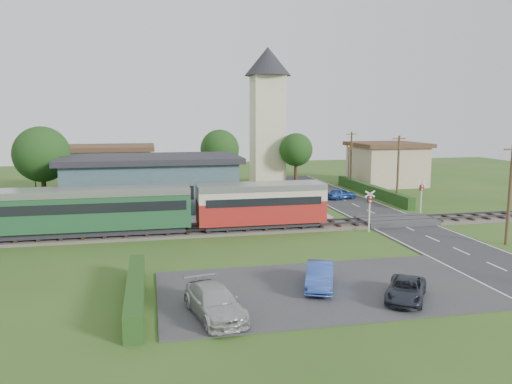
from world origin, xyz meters
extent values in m
plane|color=#2D4C19|center=(0.00, 0.00, 0.00)|extent=(120.00, 120.00, 0.00)
cube|color=#4C443D|center=(0.00, 2.00, 0.10)|extent=(76.00, 3.20, 0.20)
cube|color=#3F3F47|center=(0.00, 1.28, 0.42)|extent=(76.00, 0.08, 0.15)
cube|color=#3F3F47|center=(0.00, 2.72, 0.42)|extent=(76.00, 0.08, 0.15)
cube|color=#28282B|center=(10.00, 0.00, 0.03)|extent=(6.00, 70.00, 0.05)
cube|color=#333335|center=(-1.50, -12.00, 0.04)|extent=(17.00, 9.00, 0.08)
cube|color=#333335|center=(10.00, 2.00, 0.23)|extent=(6.20, 3.40, 0.45)
cube|color=gray|center=(-10.00, 5.20, 0.23)|extent=(30.00, 3.00, 0.45)
cube|color=beige|center=(-18.00, 5.20, 1.65)|extent=(2.00, 2.00, 2.40)
cube|color=#232328|center=(-18.00, 5.20, 2.93)|extent=(2.30, 2.30, 0.15)
cube|color=#45616B|center=(-10.00, 11.00, 2.40)|extent=(15.00, 8.00, 4.80)
cube|color=#232328|center=(-10.00, 11.00, 5.05)|extent=(16.00, 9.00, 0.50)
cube|color=#232328|center=(-10.00, 7.06, 1.10)|extent=(1.20, 0.12, 2.20)
cube|color=black|center=(-15.00, 7.06, 2.40)|extent=(1.00, 0.12, 1.20)
cube|color=black|center=(-13.00, 7.06, 2.40)|extent=(1.00, 0.12, 1.20)
cube|color=black|center=(-7.00, 7.06, 2.40)|extent=(1.00, 0.12, 1.20)
cube|color=black|center=(-5.00, 7.06, 2.40)|extent=(1.00, 0.12, 1.20)
cube|color=#232328|center=(-1.69, 2.00, 0.59)|extent=(9.00, 2.20, 0.50)
cube|color=#A11E1A|center=(-1.69, 2.00, 1.59)|extent=(10.00, 2.80, 1.80)
cube|color=beige|center=(-1.69, 2.00, 2.84)|extent=(10.00, 2.82, 0.90)
cube|color=black|center=(-1.69, 2.00, 2.49)|extent=(9.00, 2.88, 0.60)
cube|color=#9B9B9B|center=(-1.69, 2.00, 3.49)|extent=(10.00, 2.90, 0.45)
cube|color=#232328|center=(-15.29, 2.00, 0.59)|extent=(15.20, 2.20, 0.50)
cube|color=#1E4C2B|center=(-15.29, 2.00, 2.09)|extent=(16.00, 2.80, 2.60)
cube|color=black|center=(-15.29, 2.00, 2.49)|extent=(15.40, 2.86, 0.70)
cube|color=#9B9B9B|center=(-15.29, 2.00, 3.49)|extent=(16.00, 2.90, 0.50)
cube|color=beige|center=(5.00, 28.00, 7.00)|extent=(4.00, 4.00, 14.00)
cone|color=#232328|center=(5.00, 28.00, 15.80)|extent=(6.00, 6.00, 3.60)
cube|color=tan|center=(-15.00, 25.00, 2.50)|extent=(10.00, 8.00, 5.00)
cube|color=#472D1E|center=(-15.00, 25.00, 5.25)|extent=(10.80, 8.80, 0.50)
cube|color=tan|center=(20.00, 24.00, 2.50)|extent=(8.00, 8.00, 5.00)
cube|color=#472D1E|center=(20.00, 24.00, 5.25)|extent=(8.80, 8.80, 0.50)
cube|color=#193814|center=(-11.00, -12.00, 0.60)|extent=(0.80, 9.00, 1.20)
cube|color=#193814|center=(14.20, 16.00, 0.60)|extent=(0.80, 18.00, 1.20)
cube|color=#193814|center=(-10.00, 15.50, 0.65)|extent=(22.00, 0.80, 1.30)
cylinder|color=#332316|center=(-20.00, 14.00, 2.06)|extent=(0.44, 0.44, 4.12)
sphere|color=#143311|center=(-20.00, 14.00, 5.40)|extent=(5.20, 5.20, 5.20)
cylinder|color=#332316|center=(-2.00, 23.00, 1.93)|extent=(0.44, 0.44, 3.85)
sphere|color=#143311|center=(-2.00, 23.00, 5.04)|extent=(4.60, 4.60, 4.60)
cylinder|color=#332316|center=(8.00, 25.00, 1.79)|extent=(0.44, 0.44, 3.58)
sphere|color=#143311|center=(8.00, 25.00, 4.68)|extent=(4.20, 4.20, 4.20)
cylinder|color=#473321|center=(14.20, -6.00, 3.50)|extent=(0.22, 0.22, 7.00)
cylinder|color=#473321|center=(14.20, 10.00, 3.50)|extent=(0.22, 0.22, 7.00)
cube|color=#473321|center=(14.20, 10.00, 6.70)|extent=(1.40, 0.10, 0.10)
cylinder|color=#473321|center=(14.20, 22.00, 3.50)|extent=(0.22, 0.22, 7.00)
cube|color=#473321|center=(14.20, 22.00, 6.70)|extent=(1.40, 0.10, 0.10)
cylinder|color=silver|center=(6.40, -0.40, 1.50)|extent=(0.12, 0.12, 3.00)
cube|color=#232328|center=(6.40, -0.40, 2.60)|extent=(0.35, 0.18, 0.55)
sphere|color=#FF190C|center=(6.40, -0.52, 2.75)|extent=(0.14, 0.14, 0.14)
sphere|color=#FF190C|center=(6.40, -0.52, 2.45)|extent=(0.14, 0.14, 0.14)
cube|color=silver|center=(6.40, -0.40, 3.00)|extent=(0.84, 0.05, 0.55)
cube|color=silver|center=(6.40, -0.40, 3.00)|extent=(0.84, 0.05, 0.55)
cylinder|color=silver|center=(13.60, 4.40, 1.50)|extent=(0.12, 0.12, 3.00)
cube|color=#232328|center=(13.60, 4.40, 2.60)|extent=(0.35, 0.18, 0.55)
sphere|color=#FF190C|center=(13.60, 4.28, 2.75)|extent=(0.14, 0.14, 0.14)
sphere|color=#FF190C|center=(13.60, 4.28, 2.45)|extent=(0.14, 0.14, 0.14)
cube|color=silver|center=(13.60, 4.40, 3.00)|extent=(0.84, 0.05, 0.55)
cube|color=silver|center=(13.60, 4.40, 3.00)|extent=(0.84, 0.05, 0.55)
cylinder|color=#3F3F47|center=(-22.00, 20.00, 2.50)|extent=(0.14, 0.14, 5.00)
sphere|color=orange|center=(-22.00, 20.00, 5.00)|extent=(0.30, 0.30, 0.30)
cylinder|color=#3F3F47|center=(16.00, 27.00, 2.50)|extent=(0.14, 0.14, 5.00)
sphere|color=orange|center=(16.00, 27.00, 5.00)|extent=(0.30, 0.30, 0.30)
imported|color=navy|center=(9.92, 14.27, 0.63)|extent=(3.61, 2.13, 1.15)
imported|color=#304EA9|center=(-1.63, -11.86, 0.73)|extent=(2.68, 4.15, 1.29)
imported|color=#ABABAB|center=(-7.50, -14.46, 0.76)|extent=(2.81, 4.95, 1.35)
imported|color=#242833|center=(1.91, -14.40, 0.60)|extent=(3.51, 4.05, 1.03)
imported|color=gray|center=(-0.94, 5.02, 1.19)|extent=(0.55, 0.36, 1.48)
imported|color=gray|center=(-18.06, 5.19, 1.24)|extent=(0.73, 0.87, 1.59)
camera|label=1|loc=(-10.11, -35.68, 9.02)|focal=35.00mm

